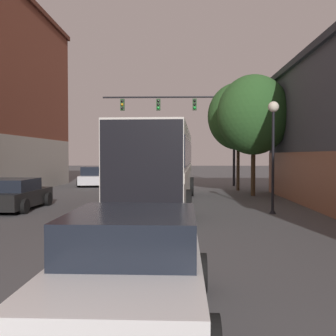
{
  "coord_description": "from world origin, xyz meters",
  "views": [
    {
      "loc": [
        2.2,
        -0.86,
        2.16
      ],
      "look_at": [
        1.72,
        14.58,
        1.66
      ],
      "focal_mm": 42.0,
      "sensor_mm": 36.0,
      "label": 1
    }
  ],
  "objects_px": {
    "hatchback_foreground": "(131,271)",
    "street_tree_far": "(238,116)",
    "bus": "(161,163)",
    "street_tree_near": "(254,115)",
    "parked_car_left_mid": "(12,195)",
    "street_lamp": "(273,138)",
    "parked_car_left_far": "(95,177)",
    "traffic_signal_gantry": "(189,116)"
  },
  "relations": [
    {
      "from": "bus",
      "to": "street_tree_far",
      "type": "height_order",
      "value": "street_tree_far"
    },
    {
      "from": "parked_car_left_far",
      "to": "street_tree_near",
      "type": "distance_m",
      "value": 12.47
    },
    {
      "from": "bus",
      "to": "traffic_signal_gantry",
      "type": "height_order",
      "value": "traffic_signal_gantry"
    },
    {
      "from": "traffic_signal_gantry",
      "to": "street_tree_near",
      "type": "relative_size",
      "value": 1.45
    },
    {
      "from": "parked_car_left_far",
      "to": "traffic_signal_gantry",
      "type": "xyz_separation_m",
      "value": [
        6.66,
        -0.02,
        4.27
      ]
    },
    {
      "from": "hatchback_foreground",
      "to": "traffic_signal_gantry",
      "type": "relative_size",
      "value": 0.41
    },
    {
      "from": "street_lamp",
      "to": "street_tree_near",
      "type": "distance_m",
      "value": 6.64
    },
    {
      "from": "parked_car_left_mid",
      "to": "traffic_signal_gantry",
      "type": "bearing_deg",
      "value": -29.69
    },
    {
      "from": "bus",
      "to": "traffic_signal_gantry",
      "type": "relative_size",
      "value": 1.29
    },
    {
      "from": "street_tree_near",
      "to": "parked_car_left_far",
      "type": "bearing_deg",
      "value": 146.19
    },
    {
      "from": "hatchback_foreground",
      "to": "street_tree_far",
      "type": "relative_size",
      "value": 0.59
    },
    {
      "from": "parked_car_left_mid",
      "to": "street_tree_near",
      "type": "height_order",
      "value": "street_tree_near"
    },
    {
      "from": "parked_car_left_mid",
      "to": "street_lamp",
      "type": "bearing_deg",
      "value": -93.4
    },
    {
      "from": "street_tree_near",
      "to": "street_tree_far",
      "type": "height_order",
      "value": "street_tree_far"
    },
    {
      "from": "street_lamp",
      "to": "street_tree_near",
      "type": "height_order",
      "value": "street_tree_near"
    },
    {
      "from": "bus",
      "to": "street_tree_near",
      "type": "height_order",
      "value": "street_tree_near"
    },
    {
      "from": "bus",
      "to": "parked_car_left_mid",
      "type": "xyz_separation_m",
      "value": [
        -5.84,
        -1.72,
        -1.23
      ]
    },
    {
      "from": "parked_car_left_far",
      "to": "street_tree_near",
      "type": "bearing_deg",
      "value": -128.87
    },
    {
      "from": "hatchback_foreground",
      "to": "parked_car_left_far",
      "type": "height_order",
      "value": "hatchback_foreground"
    },
    {
      "from": "parked_car_left_mid",
      "to": "street_tree_far",
      "type": "distance_m",
      "value": 14.0
    },
    {
      "from": "hatchback_foreground",
      "to": "street_tree_far",
      "type": "xyz_separation_m",
      "value": [
        4.17,
        19.08,
        3.85
      ]
    },
    {
      "from": "hatchback_foreground",
      "to": "parked_car_left_far",
      "type": "xyz_separation_m",
      "value": [
        -5.39,
        22.65,
        -0.03
      ]
    },
    {
      "from": "parked_car_left_far",
      "to": "street_tree_far",
      "type": "xyz_separation_m",
      "value": [
        9.56,
        -3.57,
        3.88
      ]
    },
    {
      "from": "street_tree_far",
      "to": "traffic_signal_gantry",
      "type": "bearing_deg",
      "value": 129.22
    },
    {
      "from": "hatchback_foreground",
      "to": "parked_car_left_far",
      "type": "bearing_deg",
      "value": 14.06
    },
    {
      "from": "parked_car_left_mid",
      "to": "hatchback_foreground",
      "type": "bearing_deg",
      "value": -148.56
    },
    {
      "from": "parked_car_left_mid",
      "to": "traffic_signal_gantry",
      "type": "height_order",
      "value": "traffic_signal_gantry"
    },
    {
      "from": "parked_car_left_mid",
      "to": "traffic_signal_gantry",
      "type": "distance_m",
      "value": 14.93
    },
    {
      "from": "traffic_signal_gantry",
      "to": "street_tree_far",
      "type": "bearing_deg",
      "value": -50.78
    },
    {
      "from": "bus",
      "to": "street_tree_far",
      "type": "bearing_deg",
      "value": -29.54
    },
    {
      "from": "bus",
      "to": "parked_car_left_mid",
      "type": "bearing_deg",
      "value": 108.84
    },
    {
      "from": "parked_car_left_far",
      "to": "street_lamp",
      "type": "distance_m",
      "value": 16.29
    },
    {
      "from": "parked_car_left_mid",
      "to": "street_tree_near",
      "type": "xyz_separation_m",
      "value": [
        10.57,
        5.65,
        3.71
      ]
    },
    {
      "from": "street_lamp",
      "to": "hatchback_foreground",
      "type": "bearing_deg",
      "value": -112.97
    },
    {
      "from": "hatchback_foreground",
      "to": "street_tree_far",
      "type": "height_order",
      "value": "street_tree_far"
    },
    {
      "from": "parked_car_left_far",
      "to": "street_tree_near",
      "type": "xyz_separation_m",
      "value": [
        9.91,
        -6.64,
        3.65
      ]
    },
    {
      "from": "bus",
      "to": "parked_car_left_far",
      "type": "xyz_separation_m",
      "value": [
        -5.18,
        10.57,
        -1.18
      ]
    },
    {
      "from": "parked_car_left_far",
      "to": "street_lamp",
      "type": "bearing_deg",
      "value": -149.25
    },
    {
      "from": "street_tree_near",
      "to": "bus",
      "type": "bearing_deg",
      "value": -140.24
    },
    {
      "from": "parked_car_left_mid",
      "to": "street_lamp",
      "type": "distance_m",
      "value": 10.38
    },
    {
      "from": "street_tree_far",
      "to": "parked_car_left_mid",
      "type": "bearing_deg",
      "value": -139.52
    },
    {
      "from": "traffic_signal_gantry",
      "to": "street_tree_far",
      "type": "relative_size",
      "value": 1.42
    }
  ]
}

